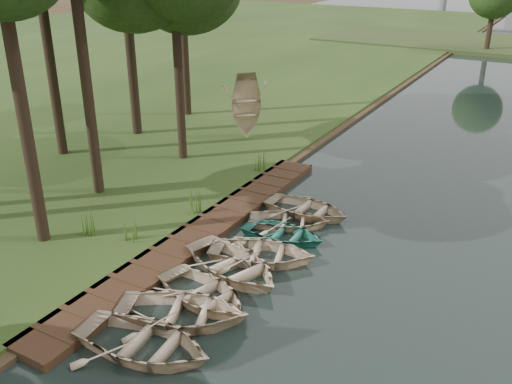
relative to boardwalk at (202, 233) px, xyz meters
The scene contains 15 objects.
ground 1.61m from the boardwalk, ahead, with size 300.00×300.00×0.00m, color #3D2F1D.
boardwalk is the anchor object (origin of this frame).
rowboat_0 6.62m from the boardwalk, 68.60° to the right, with size 2.77×3.88×0.80m, color beige.
rowboat_1 5.18m from the boardwalk, 61.51° to the right, with size 2.73×3.83×0.79m, color beige.
rowboat_2 4.23m from the boardwalk, 54.72° to the right, with size 2.43×3.41×0.71m, color beige.
rowboat_3 2.92m from the boardwalk, 35.06° to the right, with size 2.81×3.94×0.82m, color beige.
rowboat_4 2.87m from the boardwalk, 10.04° to the right, with size 2.59×3.62×0.75m, color beige.
rowboat_5 3.00m from the boardwalk, 23.36° to the left, with size 2.20×3.08×0.64m, color #2F8370.
rowboat_6 3.35m from the boardwalk, 42.46° to the left, with size 2.20×3.08×0.64m, color beige.
rowboat_7 4.35m from the boardwalk, 52.91° to the left, with size 2.48×3.47×0.72m, color beige.
stored_rowboat 10.95m from the boardwalk, 111.97° to the left, with size 2.51×3.51×0.73m, color beige.
reeds_0 3.98m from the boardwalk, 145.89° to the right, with size 0.60×0.60×0.96m, color #3F661E.
reeds_1 2.59m from the boardwalk, 132.88° to the right, with size 0.60×0.60×0.88m, color #3F661E.
reeds_2 1.66m from the boardwalk, 132.02° to the left, with size 0.60×0.60×1.13m, color #3F661E.
reeds_3 6.50m from the boardwalk, 98.88° to the left, with size 0.60×0.60×0.92m, color #3F661E.
Camera 1 is at (9.31, -15.18, 9.90)m, focal length 40.00 mm.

